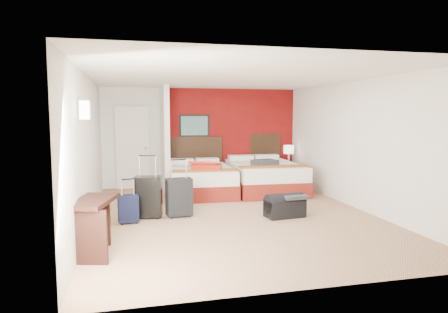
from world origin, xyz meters
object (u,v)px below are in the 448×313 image
object	(u,v)px
red_suitcase_open	(205,165)
duffel_bag	(285,207)
table_lamp	(289,155)
suitcase_charcoal	(179,198)
bed_left	(200,181)
bed_right	(264,177)
desk	(94,227)
suitcase_navy	(128,210)
suitcase_black	(148,198)
nightstand	(288,174)

from	to	relation	value
red_suitcase_open	duffel_bag	world-z (taller)	red_suitcase_open
table_lamp	suitcase_charcoal	bearing A→B (deg)	-140.16
bed_left	bed_right	size ratio (longest dim) A/B	0.93
suitcase_charcoal	red_suitcase_open	bearing A→B (deg)	58.95
duffel_bag	desk	distance (m)	3.43
duffel_bag	bed_left	bearing A→B (deg)	107.70
bed_left	desk	world-z (taller)	desk
bed_left	desk	size ratio (longest dim) A/B	2.31
bed_right	suitcase_charcoal	distance (m)	3.02
suitcase_navy	desk	distance (m)	1.52
bed_left	suitcase_black	size ratio (longest dim) A/B	2.88
bed_right	duffel_bag	distance (m)	2.47
table_lamp	suitcase_navy	bearing A→B (deg)	-144.29
suitcase_charcoal	duffel_bag	xyz separation A→B (m)	(1.85, -0.47, -0.16)
suitcase_black	duffel_bag	xyz separation A→B (m)	(2.40, -0.50, -0.18)
nightstand	desk	world-z (taller)	desk
bed_left	suitcase_navy	distance (m)	2.78
suitcase_black	suitcase_navy	distance (m)	0.48
nightstand	table_lamp	xyz separation A→B (m)	(0.00, 0.00, 0.52)
bed_left	suitcase_charcoal	bearing A→B (deg)	-107.71
suitcase_navy	duffel_bag	distance (m)	2.75
red_suitcase_open	nightstand	world-z (taller)	red_suitcase_open
suitcase_charcoal	duffel_bag	world-z (taller)	suitcase_charcoal
bed_left	duffel_bag	distance (m)	2.69
table_lamp	suitcase_charcoal	xyz separation A→B (m)	(-3.21, -2.68, -0.46)
suitcase_navy	bed_left	bearing A→B (deg)	45.23
bed_left	bed_right	bearing A→B (deg)	1.94
red_suitcase_open	nightstand	distance (m)	2.53
bed_left	nightstand	distance (m)	2.57
nightstand	bed_right	bearing A→B (deg)	-146.88
desk	suitcase_navy	bearing A→B (deg)	88.34
suitcase_black	suitcase_charcoal	bearing A→B (deg)	7.18
bed_left	nightstand	bearing A→B (deg)	18.32
red_suitcase_open	bed_right	bearing A→B (deg)	23.45
bed_left	suitcase_navy	bearing A→B (deg)	-123.24
suitcase_charcoal	duffel_bag	size ratio (longest dim) A/B	0.96
duffel_bag	red_suitcase_open	bearing A→B (deg)	106.59
bed_right	table_lamp	bearing A→B (deg)	40.81
nightstand	suitcase_charcoal	bearing A→B (deg)	-145.06
suitcase_black	nightstand	bearing A→B (deg)	45.71
bed_right	nightstand	world-z (taller)	bed_right
bed_left	red_suitcase_open	distance (m)	0.39
nightstand	red_suitcase_open	bearing A→B (deg)	-166.38
suitcase_black	desk	xyz separation A→B (m)	(-0.79, -1.75, 0.01)
desk	red_suitcase_open	bearing A→B (deg)	74.19
bed_left	duffel_bag	world-z (taller)	bed_left
suitcase_black	desk	world-z (taller)	desk
bed_left	table_lamp	size ratio (longest dim) A/B	4.27
red_suitcase_open	nightstand	size ratio (longest dim) A/B	1.60
suitcase_black	table_lamp	bearing A→B (deg)	45.71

